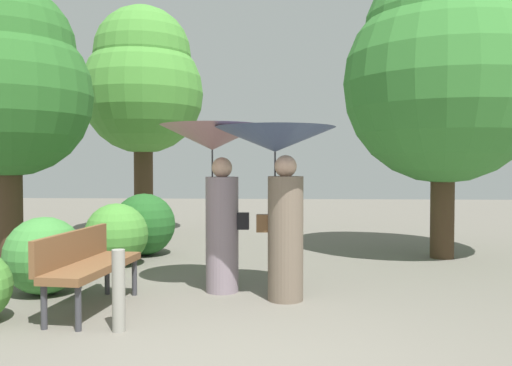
{
  "coord_description": "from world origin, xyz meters",
  "views": [
    {
      "loc": [
        0.38,
        -3.7,
        1.52
      ],
      "look_at": [
        0.0,
        3.01,
        1.3
      ],
      "focal_mm": 36.52,
      "sensor_mm": 36.0,
      "label": 1
    }
  ],
  "objects_px": {
    "park_bench": "(87,262)",
    "path_marker_post": "(119,291)",
    "tree_near_left": "(143,82)",
    "tree_mid_left": "(9,81)",
    "person_left": "(216,169)",
    "tree_near_right": "(444,68)",
    "person_right": "(278,170)"
  },
  "relations": [
    {
      "from": "park_bench",
      "to": "tree_mid_left",
      "type": "xyz_separation_m",
      "value": [
        -2.09,
        2.36,
        2.29
      ]
    },
    {
      "from": "park_bench",
      "to": "path_marker_post",
      "type": "bearing_deg",
      "value": -134.75
    },
    {
      "from": "person_right",
      "to": "tree_near_right",
      "type": "height_order",
      "value": "tree_near_right"
    },
    {
      "from": "person_right",
      "to": "tree_near_right",
      "type": "xyz_separation_m",
      "value": [
        2.66,
        2.83,
        1.63
      ]
    },
    {
      "from": "person_right",
      "to": "park_bench",
      "type": "distance_m",
      "value": 2.29
    },
    {
      "from": "park_bench",
      "to": "tree_near_right",
      "type": "distance_m",
      "value": 6.31
    },
    {
      "from": "person_left",
      "to": "park_bench",
      "type": "xyz_separation_m",
      "value": [
        -1.25,
        -0.9,
        -0.98
      ]
    },
    {
      "from": "person_left",
      "to": "tree_near_right",
      "type": "height_order",
      "value": "tree_near_right"
    },
    {
      "from": "person_left",
      "to": "tree_near_left",
      "type": "relative_size",
      "value": 0.4
    },
    {
      "from": "person_left",
      "to": "tree_mid_left",
      "type": "height_order",
      "value": "tree_mid_left"
    },
    {
      "from": "path_marker_post",
      "to": "person_right",
      "type": "bearing_deg",
      "value": 39.98
    },
    {
      "from": "person_right",
      "to": "path_marker_post",
      "type": "distance_m",
      "value": 2.18
    },
    {
      "from": "tree_near_right",
      "to": "tree_mid_left",
      "type": "bearing_deg",
      "value": -171.57
    },
    {
      "from": "person_left",
      "to": "tree_near_left",
      "type": "bearing_deg",
      "value": 30.0
    },
    {
      "from": "park_bench",
      "to": "tree_near_right",
      "type": "height_order",
      "value": "tree_near_right"
    },
    {
      "from": "path_marker_post",
      "to": "park_bench",
      "type": "bearing_deg",
      "value": 129.52
    },
    {
      "from": "tree_near_right",
      "to": "path_marker_post",
      "type": "height_order",
      "value": "tree_near_right"
    },
    {
      "from": "tree_near_left",
      "to": "tree_mid_left",
      "type": "distance_m",
      "value": 3.8
    },
    {
      "from": "person_left",
      "to": "tree_near_left",
      "type": "distance_m",
      "value": 5.86
    },
    {
      "from": "tree_mid_left",
      "to": "person_right",
      "type": "bearing_deg",
      "value": -24.01
    },
    {
      "from": "tree_mid_left",
      "to": "path_marker_post",
      "type": "relative_size",
      "value": 5.66
    },
    {
      "from": "park_bench",
      "to": "tree_mid_left",
      "type": "height_order",
      "value": "tree_mid_left"
    },
    {
      "from": "tree_mid_left",
      "to": "path_marker_post",
      "type": "bearing_deg",
      "value": -48.87
    },
    {
      "from": "park_bench",
      "to": "path_marker_post",
      "type": "distance_m",
      "value": 0.89
    },
    {
      "from": "park_bench",
      "to": "tree_mid_left",
      "type": "distance_m",
      "value": 3.9
    },
    {
      "from": "tree_near_left",
      "to": "park_bench",
      "type": "bearing_deg",
      "value": -80.17
    },
    {
      "from": "tree_near_left",
      "to": "tree_mid_left",
      "type": "relative_size",
      "value": 1.17
    },
    {
      "from": "tree_near_right",
      "to": "path_marker_post",
      "type": "xyz_separation_m",
      "value": [
        -4.11,
        -4.04,
        -2.73
      ]
    },
    {
      "from": "person_left",
      "to": "tree_near_left",
      "type": "xyz_separation_m",
      "value": [
        -2.28,
        5.07,
        1.87
      ]
    },
    {
      "from": "person_right",
      "to": "tree_near_left",
      "type": "height_order",
      "value": "tree_near_left"
    },
    {
      "from": "tree_near_left",
      "to": "path_marker_post",
      "type": "distance_m",
      "value": 7.45
    },
    {
      "from": "person_left",
      "to": "tree_mid_left",
      "type": "xyz_separation_m",
      "value": [
        -3.34,
        1.46,
        1.32
      ]
    }
  ]
}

